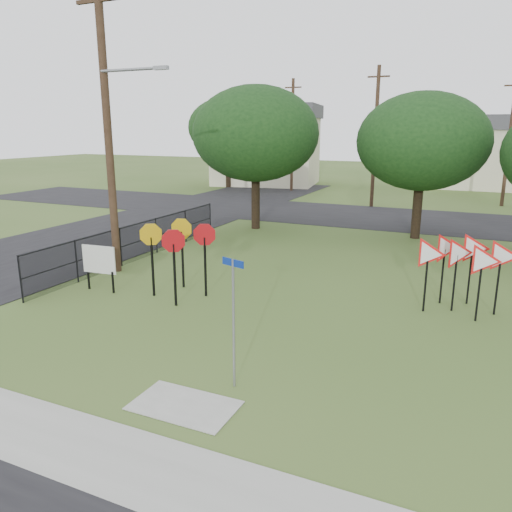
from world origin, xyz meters
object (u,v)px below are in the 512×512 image
at_px(stop_sign_cluster, 178,242).
at_px(street_name_sign, 234,314).
at_px(yield_sign_cluster, 464,256).
at_px(info_board, 99,261).

bearing_deg(stop_sign_cluster, street_name_sign, -46.46).
xyz_separation_m(stop_sign_cluster, yield_sign_cluster, (8.10, 2.26, -0.11)).
distance_m(stop_sign_cluster, info_board, 2.78).
xyz_separation_m(street_name_sign, yield_sign_cluster, (3.94, 6.63, 0.06)).
relative_size(yield_sign_cluster, info_board, 1.87).
bearing_deg(street_name_sign, yield_sign_cluster, 59.25).
distance_m(street_name_sign, stop_sign_cluster, 6.03).
bearing_deg(info_board, street_name_sign, -28.78).
bearing_deg(info_board, stop_sign_cluster, 14.22).
height_order(yield_sign_cluster, info_board, yield_sign_cluster).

